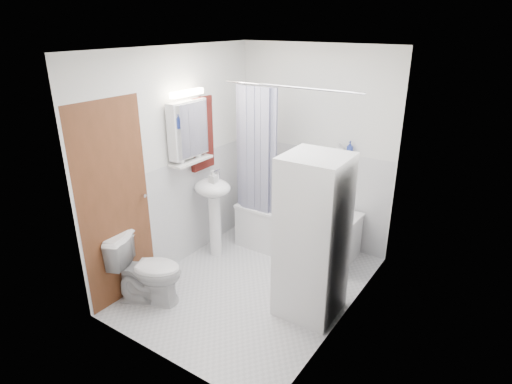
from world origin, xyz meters
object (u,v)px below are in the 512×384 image
Objects in this scene: bathtub at (297,228)px; washer_dryer at (312,238)px; sink at (213,200)px; toilet at (147,270)px.

washer_dryer is at bearing -55.34° from bathtub.
washer_dryer reaches higher than sink.
bathtub is 1.07m from sink.
washer_dryer is 2.23× the size of toilet.
toilet is (-1.40, -0.76, -0.44)m from washer_dryer.
sink is at bearing -21.75° from toilet.
bathtub is 1.27m from washer_dryer.
toilet is (-0.73, -1.72, 0.05)m from bathtub.
washer_dryer is (1.43, -0.33, 0.08)m from sink.
bathtub is at bearing -46.63° from toilet.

